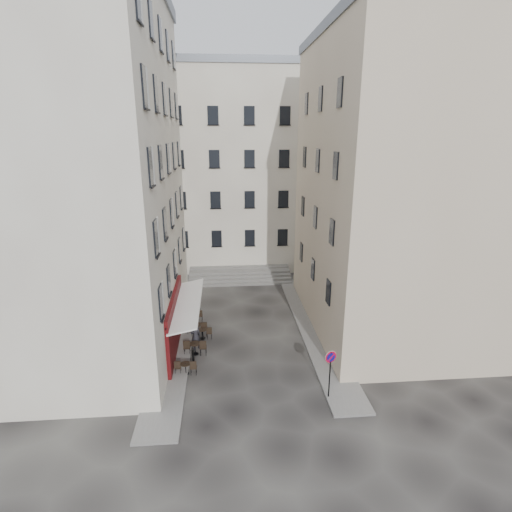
{
  "coord_description": "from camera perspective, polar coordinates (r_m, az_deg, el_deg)",
  "views": [
    {
      "loc": [
        -1.36,
        -21.02,
        12.61
      ],
      "look_at": [
        0.73,
        4.0,
        4.86
      ],
      "focal_mm": 28.0,
      "sensor_mm": 36.0,
      "label": 1
    }
  ],
  "objects": [
    {
      "name": "bistro_table_a",
      "position": [
        22.82,
        -10.01,
        -15.38
      ],
      "size": [
        1.2,
        0.56,
        0.85
      ],
      "color": "black",
      "rests_on": "ground"
    },
    {
      "name": "bollard_near",
      "position": [
        23.46,
        -8.97,
        -14.07
      ],
      "size": [
        0.12,
        0.12,
        0.98
      ],
      "color": "black",
      "rests_on": "ground"
    },
    {
      "name": "no_parking_sign",
      "position": [
        20.29,
        10.58,
        -15.14
      ],
      "size": [
        0.58,
        0.21,
        2.63
      ],
      "rotation": [
        0.0,
        0.0,
        0.31
      ],
      "color": "black",
      "rests_on": "ground"
    },
    {
      "name": "stone_steps",
      "position": [
        35.77,
        -2.31,
        -2.81
      ],
      "size": [
        9.0,
        3.15,
        0.8
      ],
      "color": "slate",
      "rests_on": "ground"
    },
    {
      "name": "bistro_table_b",
      "position": [
        24.46,
        -8.69,
        -12.77
      ],
      "size": [
        1.36,
        0.64,
        0.95
      ],
      "color": "black",
      "rests_on": "ground"
    },
    {
      "name": "pedestrian",
      "position": [
        24.84,
        -8.61,
        -11.25
      ],
      "size": [
        0.76,
        0.67,
        1.75
      ],
      "primitive_type": "imported",
      "rotation": [
        0.0,
        0.0,
        3.63
      ],
      "color": "#242228",
      "rests_on": "ground"
    },
    {
      "name": "ground",
      "position": [
        24.55,
        -0.94,
        -13.74
      ],
      "size": [
        90.0,
        90.0,
        0.0
      ],
      "primitive_type": "plane",
      "color": "black",
      "rests_on": "ground"
    },
    {
      "name": "building_right",
      "position": [
        27.44,
        21.16,
        9.12
      ],
      "size": [
        12.2,
        14.2,
        18.6
      ],
      "color": "#BFAB8E",
      "rests_on": "ground"
    },
    {
      "name": "building_back",
      "position": [
        40.16,
        -4.34,
        12.4
      ],
      "size": [
        18.2,
        10.2,
        18.6
      ],
      "color": "beige",
      "rests_on": "ground"
    },
    {
      "name": "bollard_far",
      "position": [
        29.66,
        -8.07,
        -7.06
      ],
      "size": [
        0.12,
        0.12,
        0.98
      ],
      "color": "black",
      "rests_on": "ground"
    },
    {
      "name": "sidewalk_left",
      "position": [
        28.17,
        -10.81,
        -9.63
      ],
      "size": [
        2.0,
        22.0,
        0.12
      ],
      "primitive_type": "cube",
      "color": "slate",
      "rests_on": "ground"
    },
    {
      "name": "bistro_table_c",
      "position": [
        26.15,
        -7.61,
        -10.79
      ],
      "size": [
        1.17,
        0.55,
        0.83
      ],
      "color": "black",
      "rests_on": "ground"
    },
    {
      "name": "bistro_table_d",
      "position": [
        26.65,
        -8.4,
        -10.14
      ],
      "size": [
        1.31,
        0.61,
        0.92
      ],
      "color": "black",
      "rests_on": "ground"
    },
    {
      "name": "bollard_mid",
      "position": [
        26.51,
        -8.46,
        -10.16
      ],
      "size": [
        0.12,
        0.12,
        0.98
      ],
      "color": "black",
      "rests_on": "ground"
    },
    {
      "name": "building_left",
      "position": [
        25.8,
        -25.94,
        10.36
      ],
      "size": [
        12.2,
        16.2,
        20.6
      ],
      "color": "beige",
      "rests_on": "ground"
    },
    {
      "name": "bistro_table_e",
      "position": [
        28.46,
        -8.87,
        -8.39
      ],
      "size": [
        1.22,
        0.57,
        0.86
      ],
      "color": "black",
      "rests_on": "ground"
    },
    {
      "name": "sidewalk_right",
      "position": [
        27.73,
        8.09,
        -9.93
      ],
      "size": [
        2.0,
        18.0,
        0.12
      ],
      "primitive_type": "cube",
      "color": "slate",
      "rests_on": "ground"
    },
    {
      "name": "cafe_storefront",
      "position": [
        24.68,
        -11.3,
        -8.98
      ],
      "size": [
        1.74,
        7.3,
        3.5
      ],
      "color": "#41090D",
      "rests_on": "ground"
    }
  ]
}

